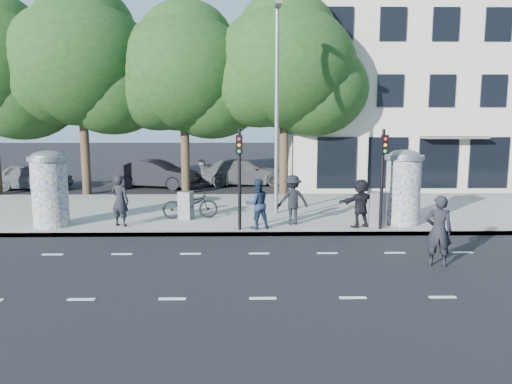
{
  "coord_description": "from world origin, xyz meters",
  "views": [
    {
      "loc": [
        -0.33,
        -12.72,
        4.02
      ],
      "look_at": [
        -0.05,
        3.5,
        1.5
      ],
      "focal_mm": 35.0,
      "sensor_mm": 36.0,
      "label": 1
    }
  ],
  "objects_px": {
    "ped_b": "(120,201)",
    "ped_d": "(293,200)",
    "traffic_pole_near": "(239,169)",
    "car_left": "(32,177)",
    "ped_f": "(361,203)",
    "man_road": "(438,231)",
    "ped_c": "(257,204)",
    "traffic_pole_far": "(383,169)",
    "ad_column_left": "(50,187)",
    "car_right": "(243,172)",
    "cabinet_right": "(378,209)",
    "street_lamp": "(277,94)",
    "cabinet_left": "(186,205)",
    "ad_column_right": "(403,185)",
    "bicycle": "(190,204)",
    "car_mid": "(157,174)"
  },
  "relations": [
    {
      "from": "cabinet_right",
      "to": "car_left",
      "type": "bearing_deg",
      "value": 158.47
    },
    {
      "from": "ped_c",
      "to": "car_left",
      "type": "bearing_deg",
      "value": -58.81
    },
    {
      "from": "ped_f",
      "to": "car_left",
      "type": "relative_size",
      "value": 0.41
    },
    {
      "from": "ped_b",
      "to": "car_left",
      "type": "height_order",
      "value": "ped_b"
    },
    {
      "from": "ped_b",
      "to": "ped_d",
      "type": "xyz_separation_m",
      "value": [
        6.06,
        0.19,
        -0.02
      ]
    },
    {
      "from": "ped_d",
      "to": "ped_b",
      "type": "bearing_deg",
      "value": -8.63
    },
    {
      "from": "street_lamp",
      "to": "cabinet_left",
      "type": "distance_m",
      "value": 5.46
    },
    {
      "from": "ped_f",
      "to": "car_mid",
      "type": "xyz_separation_m",
      "value": [
        -8.95,
        10.57,
        -0.24
      ]
    },
    {
      "from": "ad_column_right",
      "to": "ped_b",
      "type": "distance_m",
      "value": 10.0
    },
    {
      "from": "ped_f",
      "to": "car_left",
      "type": "height_order",
      "value": "ped_f"
    },
    {
      "from": "ped_d",
      "to": "car_right",
      "type": "bearing_deg",
      "value": -91.01
    },
    {
      "from": "ped_f",
      "to": "cabinet_right",
      "type": "bearing_deg",
      "value": 167.7
    },
    {
      "from": "traffic_pole_near",
      "to": "man_road",
      "type": "xyz_separation_m",
      "value": [
        5.36,
        -3.64,
        -1.27
      ]
    },
    {
      "from": "cabinet_right",
      "to": "car_left",
      "type": "height_order",
      "value": "car_left"
    },
    {
      "from": "car_left",
      "to": "car_mid",
      "type": "relative_size",
      "value": 0.9
    },
    {
      "from": "ped_d",
      "to": "man_road",
      "type": "height_order",
      "value": "man_road"
    },
    {
      "from": "traffic_pole_near",
      "to": "man_road",
      "type": "relative_size",
      "value": 1.77
    },
    {
      "from": "man_road",
      "to": "car_right",
      "type": "bearing_deg",
      "value": -58.34
    },
    {
      "from": "ad_column_left",
      "to": "car_left",
      "type": "distance_m",
      "value": 10.87
    },
    {
      "from": "ad_column_left",
      "to": "ped_d",
      "type": "distance_m",
      "value": 8.48
    },
    {
      "from": "ad_column_right",
      "to": "traffic_pole_near",
      "type": "distance_m",
      "value": 5.91
    },
    {
      "from": "street_lamp",
      "to": "traffic_pole_far",
      "type": "bearing_deg",
      "value": -39.88
    },
    {
      "from": "ped_f",
      "to": "car_mid",
      "type": "bearing_deg",
      "value": -73.48
    },
    {
      "from": "ped_c",
      "to": "ped_f",
      "type": "xyz_separation_m",
      "value": [
        3.58,
        0.18,
        -0.01
      ]
    },
    {
      "from": "cabinet_left",
      "to": "car_right",
      "type": "relative_size",
      "value": 0.2
    },
    {
      "from": "traffic_pole_near",
      "to": "ped_b",
      "type": "distance_m",
      "value": 4.4
    },
    {
      "from": "traffic_pole_near",
      "to": "car_left",
      "type": "height_order",
      "value": "traffic_pole_near"
    },
    {
      "from": "ped_c",
      "to": "car_right",
      "type": "distance_m",
      "value": 11.79
    },
    {
      "from": "ped_b",
      "to": "ped_c",
      "type": "bearing_deg",
      "value": -166.21
    },
    {
      "from": "traffic_pole_near",
      "to": "car_right",
      "type": "distance_m",
      "value": 12.07
    },
    {
      "from": "street_lamp",
      "to": "ped_f",
      "type": "distance_m",
      "value": 5.31
    },
    {
      "from": "street_lamp",
      "to": "car_mid",
      "type": "xyz_separation_m",
      "value": [
        -6.16,
        8.11,
        -4.03
      ]
    },
    {
      "from": "ped_c",
      "to": "traffic_pole_near",
      "type": "bearing_deg",
      "value": 0.45
    },
    {
      "from": "man_road",
      "to": "ad_column_right",
      "type": "bearing_deg",
      "value": -82.74
    },
    {
      "from": "traffic_pole_far",
      "to": "street_lamp",
      "type": "bearing_deg",
      "value": 140.12
    },
    {
      "from": "bicycle",
      "to": "cabinet_left",
      "type": "relative_size",
      "value": 1.97
    },
    {
      "from": "ped_d",
      "to": "man_road",
      "type": "xyz_separation_m",
      "value": [
        3.49,
        -4.53,
        -0.07
      ]
    },
    {
      "from": "traffic_pole_near",
      "to": "traffic_pole_far",
      "type": "distance_m",
      "value": 4.8
    },
    {
      "from": "ped_d",
      "to": "cabinet_right",
      "type": "relative_size",
      "value": 1.45
    },
    {
      "from": "ped_b",
      "to": "car_right",
      "type": "distance_m",
      "value": 12.05
    },
    {
      "from": "traffic_pole_far",
      "to": "car_mid",
      "type": "xyz_separation_m",
      "value": [
        -9.56,
        10.95,
        -1.47
      ]
    },
    {
      "from": "ped_d",
      "to": "car_right",
      "type": "relative_size",
      "value": 0.34
    },
    {
      "from": "street_lamp",
      "to": "ped_c",
      "type": "distance_m",
      "value": 4.68
    },
    {
      "from": "street_lamp",
      "to": "car_right",
      "type": "height_order",
      "value": "street_lamp"
    },
    {
      "from": "ped_c",
      "to": "car_left",
      "type": "xyz_separation_m",
      "value": [
        -11.97,
        10.23,
        -0.3
      ]
    },
    {
      "from": "traffic_pole_near",
      "to": "car_mid",
      "type": "xyz_separation_m",
      "value": [
        -4.76,
        10.95,
        -1.47
      ]
    },
    {
      "from": "ad_column_left",
      "to": "cabinet_left",
      "type": "bearing_deg",
      "value": 13.8
    },
    {
      "from": "traffic_pole_far",
      "to": "ad_column_left",
      "type": "bearing_deg",
      "value": 176.45
    },
    {
      "from": "traffic_pole_near",
      "to": "ped_f",
      "type": "height_order",
      "value": "traffic_pole_near"
    },
    {
      "from": "ped_f",
      "to": "ped_d",
      "type": "bearing_deg",
      "value": -35.94
    }
  ]
}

